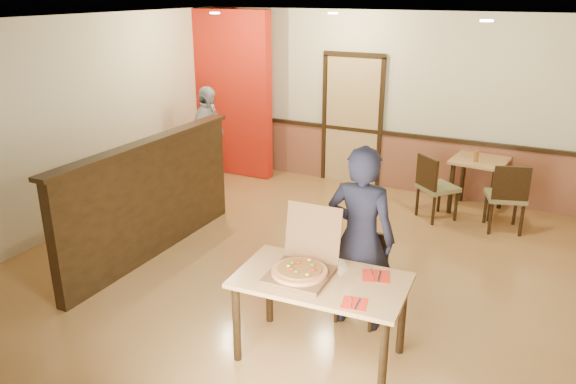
% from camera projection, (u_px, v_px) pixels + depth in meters
% --- Properties ---
extents(floor, '(7.00, 7.00, 0.00)m').
position_uv_depth(floor, '(308.00, 281.00, 6.34)').
color(floor, '#AB7A42').
rests_on(floor, ground).
extents(ceiling, '(7.00, 7.00, 0.00)m').
position_uv_depth(ceiling, '(311.00, 23.00, 5.37)').
color(ceiling, black).
rests_on(ceiling, wall_back).
extents(wall_back, '(7.00, 0.00, 7.00)m').
position_uv_depth(wall_back, '(402.00, 104.00, 8.79)').
color(wall_back, beige).
rests_on(wall_back, floor).
extents(wall_left, '(0.00, 7.00, 7.00)m').
position_uv_depth(wall_left, '(66.00, 127.00, 7.33)').
color(wall_left, beige).
rests_on(wall_left, floor).
extents(wainscot_back, '(7.00, 0.04, 0.90)m').
position_uv_depth(wainscot_back, '(397.00, 162.00, 9.10)').
color(wainscot_back, brown).
rests_on(wainscot_back, floor).
extents(chair_rail_back, '(7.00, 0.06, 0.06)m').
position_uv_depth(chair_rail_back, '(399.00, 134.00, 8.92)').
color(chair_rail_back, black).
rests_on(chair_rail_back, wall_back).
extents(back_door, '(0.90, 0.06, 2.10)m').
position_uv_depth(back_door, '(352.00, 121.00, 9.22)').
color(back_door, tan).
rests_on(back_door, wall_back).
extents(booth_partition, '(0.20, 3.10, 1.44)m').
position_uv_depth(booth_partition, '(151.00, 198.00, 6.76)').
color(booth_partition, black).
rests_on(booth_partition, floor).
extents(red_accent_panel, '(1.60, 0.20, 2.78)m').
position_uv_depth(red_accent_panel, '(228.00, 94.00, 9.59)').
color(red_accent_panel, '#B31B0C').
rests_on(red_accent_panel, floor).
extents(spot_a, '(0.14, 0.14, 0.02)m').
position_uv_depth(spot_a, '(215.00, 13.00, 7.86)').
color(spot_a, '#FCDFB0').
rests_on(spot_a, ceiling).
extents(spot_b, '(0.14, 0.14, 0.02)m').
position_uv_depth(spot_b, '(333.00, 13.00, 7.82)').
color(spot_b, '#FCDFB0').
rests_on(spot_b, ceiling).
extents(spot_c, '(0.14, 0.14, 0.02)m').
position_uv_depth(spot_c, '(487.00, 21.00, 6.05)').
color(spot_c, '#FCDFB0').
rests_on(spot_c, ceiling).
extents(main_table, '(1.51, 0.92, 0.78)m').
position_uv_depth(main_table, '(321.00, 290.00, 4.82)').
color(main_table, tan).
rests_on(main_table, floor).
extents(diner_chair, '(0.43, 0.43, 0.87)m').
position_uv_depth(diner_chair, '(363.00, 273.00, 5.52)').
color(diner_chair, olive).
rests_on(diner_chair, floor).
extents(side_chair_left, '(0.65, 0.65, 0.94)m').
position_uv_depth(side_chair_left, '(434.00, 185.00, 7.87)').
color(side_chair_left, olive).
rests_on(side_chair_left, floor).
extents(side_chair_right, '(0.60, 0.60, 0.97)m').
position_uv_depth(side_chair_right, '(507.00, 195.00, 7.44)').
color(side_chair_right, olive).
rests_on(side_chair_right, floor).
extents(side_table, '(0.81, 0.81, 0.79)m').
position_uv_depth(side_table, '(479.00, 171.00, 8.13)').
color(side_table, tan).
rests_on(side_table, floor).
extents(diner, '(0.68, 0.47, 1.81)m').
position_uv_depth(diner, '(360.00, 239.00, 5.25)').
color(diner, black).
rests_on(diner, floor).
extents(passerby, '(0.50, 1.01, 1.67)m').
position_uv_depth(passerby, '(208.00, 138.00, 9.04)').
color(passerby, gray).
rests_on(passerby, floor).
extents(pizza_box, '(0.54, 0.63, 0.55)m').
position_uv_depth(pizza_box, '(302.00, 267.00, 4.83)').
color(pizza_box, brown).
rests_on(pizza_box, main_table).
extents(pizza, '(0.63, 0.63, 0.03)m').
position_uv_depth(pizza, '(299.00, 271.00, 4.79)').
color(pizza, '#D78C4E').
rests_on(pizza, pizza_box).
extents(napkin_near, '(0.23, 0.23, 0.01)m').
position_uv_depth(napkin_near, '(354.00, 303.00, 4.40)').
color(napkin_near, red).
rests_on(napkin_near, main_table).
extents(napkin_far, '(0.29, 0.29, 0.01)m').
position_uv_depth(napkin_far, '(376.00, 276.00, 4.82)').
color(napkin_far, red).
rests_on(napkin_far, main_table).
extents(condiment, '(0.06, 0.06, 0.15)m').
position_uv_depth(condiment, '(476.00, 156.00, 7.93)').
color(condiment, brown).
rests_on(condiment, side_table).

